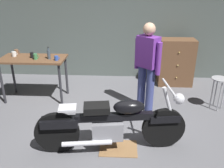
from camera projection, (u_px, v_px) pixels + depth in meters
The scene contains 14 objects.
ground_plane at pixel (109, 139), 3.83m from camera, with size 12.00×12.00×0.00m, color slate.
back_wall at pixel (116, 15), 5.78m from camera, with size 8.00×0.12×3.10m, color #56605B.
workbench at pixel (33, 63), 4.84m from camera, with size 1.30×0.64×0.90m.
motorcycle at pixel (112, 123), 3.43m from camera, with size 2.18×0.67×1.00m.
person_standing at pixel (147, 64), 4.35m from camera, with size 0.44×0.42×1.67m.
shop_stool at pixel (219, 85), 4.54m from camera, with size 0.32×0.32×0.64m.
wooden_dresser at pixel (176, 62), 5.65m from camera, with size 0.80×0.47×1.10m.
drip_tray at pixel (118, 148), 3.60m from camera, with size 0.56×0.40×0.01m, color olive.
mug_white_ceramic at pixel (14, 54), 4.87m from camera, with size 0.12×0.09×0.10m.
mug_green_speckled at pixel (36, 57), 4.68m from camera, with size 0.11×0.08×0.11m.
mug_brown_stoneware at pixel (17, 52), 5.02m from camera, with size 0.12×0.08×0.10m.
mug_black_matte at pixel (32, 55), 4.78m from camera, with size 0.11×0.07×0.11m.
mug_blue_enamel at pixel (56, 58), 4.63m from camera, with size 0.11×0.08×0.09m.
bottle at pixel (49, 54), 4.69m from camera, with size 0.06×0.06×0.24m.
Camera 1 is at (0.22, -3.16, 2.32)m, focal length 38.43 mm.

